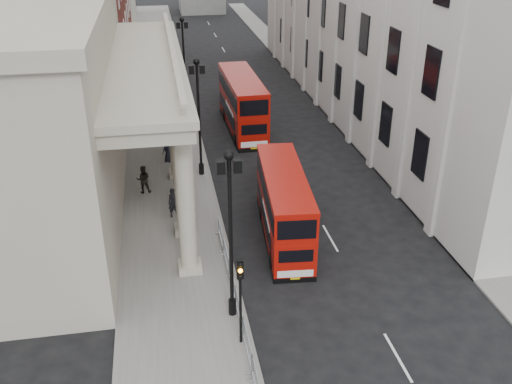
% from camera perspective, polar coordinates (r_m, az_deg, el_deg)
% --- Properties ---
extents(ground, '(260.00, 260.00, 0.00)m').
position_cam_1_polar(ground, '(24.70, 0.44, -17.82)').
color(ground, black).
rests_on(ground, ground).
extents(sidewalk_west, '(6.00, 140.00, 0.12)m').
position_cam_1_polar(sidewalk_west, '(50.38, -9.22, 6.24)').
color(sidewalk_west, slate).
rests_on(sidewalk_west, ground).
extents(sidewalk_east, '(3.00, 140.00, 0.12)m').
position_cam_1_polar(sidewalk_east, '(53.10, 8.98, 7.32)').
color(sidewalk_east, slate).
rests_on(sidewalk_east, ground).
extents(kerb, '(0.20, 140.00, 0.14)m').
position_cam_1_polar(kerb, '(50.48, -5.86, 6.50)').
color(kerb, slate).
rests_on(kerb, ground).
extents(portico_building, '(9.00, 28.00, 12.00)m').
position_cam_1_polar(portico_building, '(37.80, -20.80, 7.46)').
color(portico_building, '#A7A08C').
rests_on(portico_building, ground).
extents(lamp_post_south, '(1.05, 0.44, 8.32)m').
position_cam_1_polar(lamp_post_south, '(24.82, -2.57, -3.36)').
color(lamp_post_south, black).
rests_on(lamp_post_south, sidewalk_west).
extents(lamp_post_mid, '(1.05, 0.44, 8.32)m').
position_cam_1_polar(lamp_post_mid, '(39.43, -5.75, 8.15)').
color(lamp_post_mid, black).
rests_on(lamp_post_mid, sidewalk_west).
extents(lamp_post_north, '(1.05, 0.44, 8.32)m').
position_cam_1_polar(lamp_post_north, '(54.83, -7.23, 13.33)').
color(lamp_post_north, black).
rests_on(lamp_post_north, sidewalk_west).
extents(traffic_light, '(0.28, 0.33, 4.30)m').
position_cam_1_polar(traffic_light, '(24.13, -1.59, -9.42)').
color(traffic_light, black).
rests_on(traffic_light, sidewalk_west).
extents(crowd_barriers, '(0.50, 18.75, 1.10)m').
position_cam_1_polar(crowd_barriers, '(25.84, -1.27, -13.45)').
color(crowd_barriers, gray).
rests_on(crowd_barriers, sidewalk_west).
extents(bus_near, '(3.04, 9.48, 4.02)m').
position_cam_1_polar(bus_near, '(32.51, 2.80, -1.30)').
color(bus_near, '#A90F07').
rests_on(bus_near, ground).
extents(bus_far, '(2.78, 10.73, 4.61)m').
position_cam_1_polar(bus_far, '(49.15, -1.38, 8.95)').
color(bus_far, '#9C0E07').
rests_on(bus_far, ground).
extents(pedestrian_a, '(0.78, 0.60, 1.88)m').
position_cam_1_polar(pedestrian_a, '(35.33, -8.25, -1.06)').
color(pedestrian_a, black).
rests_on(pedestrian_a, sidewalk_west).
extents(pedestrian_b, '(0.93, 0.73, 1.92)m').
position_cam_1_polar(pedestrian_b, '(38.67, -11.21, 1.26)').
color(pedestrian_b, black).
rests_on(pedestrian_b, sidewalk_west).
extents(pedestrian_c, '(0.97, 0.87, 1.67)m').
position_cam_1_polar(pedestrian_c, '(43.25, -8.83, 4.06)').
color(pedestrian_c, black).
rests_on(pedestrian_c, sidewalk_west).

